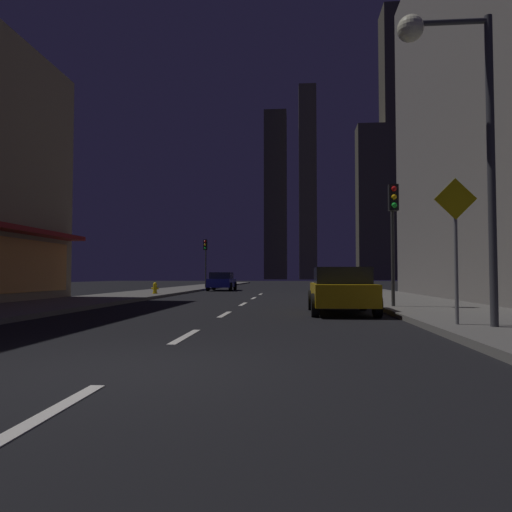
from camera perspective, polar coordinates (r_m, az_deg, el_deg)
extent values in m
cube|color=black|center=(37.93, 1.42, -4.27)|extent=(78.00, 136.00, 0.10)
cube|color=#605E59|center=(38.18, 11.99, -4.02)|extent=(4.00, 76.00, 0.15)
cube|color=#605E59|center=(38.95, -8.95, -4.01)|extent=(4.00, 76.00, 0.15)
cube|color=silver|center=(4.55, -24.38, -17.31)|extent=(0.16, 2.20, 0.01)
cube|color=silver|center=(9.37, -8.56, -9.65)|extent=(0.16, 2.20, 0.01)
cube|color=silver|center=(14.46, -3.83, -7.10)|extent=(0.16, 2.20, 0.01)
cube|color=silver|center=(19.60, -1.59, -5.87)|extent=(0.16, 2.20, 0.01)
cube|color=silver|center=(24.77, -0.29, -5.14)|extent=(0.16, 2.20, 0.01)
cube|color=silver|center=(29.95, 0.56, -4.67)|extent=(0.16, 2.20, 0.01)
cube|color=#4D4939|center=(155.07, 2.41, 7.31)|extent=(7.26, 8.67, 54.68)
cube|color=#5F5B47|center=(150.82, 6.29, 8.90)|extent=(5.47, 5.40, 61.41)
cube|color=brown|center=(130.54, 13.92, 6.29)|extent=(7.99, 6.58, 41.51)
cube|color=#524E3D|center=(136.21, 16.39, 12.95)|extent=(6.09, 8.97, 74.04)
cube|color=gold|center=(15.13, 10.29, -4.55)|extent=(1.80, 4.20, 0.65)
cube|color=black|center=(14.92, 10.35, -2.43)|extent=(1.64, 2.00, 0.55)
cylinder|color=black|center=(16.48, 6.75, -5.35)|extent=(0.22, 0.68, 0.68)
cylinder|color=black|center=(16.64, 12.85, -5.27)|extent=(0.22, 0.68, 0.68)
cylinder|color=black|center=(13.69, 7.19, -5.95)|extent=(0.22, 0.68, 0.68)
cylinder|color=black|center=(13.88, 14.51, -5.84)|extent=(0.22, 0.68, 0.68)
sphere|color=white|center=(17.13, 7.77, -4.14)|extent=(0.18, 0.18, 0.18)
sphere|color=white|center=(17.23, 11.44, -4.11)|extent=(0.18, 0.18, 0.18)
cube|color=navy|center=(37.49, -4.16, -3.27)|extent=(1.80, 4.20, 0.65)
cube|color=black|center=(37.29, -4.21, -2.42)|extent=(1.64, 2.00, 0.55)
cylinder|color=black|center=(39.02, -5.13, -3.64)|extent=(0.22, 0.68, 0.68)
cylinder|color=black|center=(38.76, -2.56, -3.66)|extent=(0.22, 0.68, 0.68)
cylinder|color=black|center=(36.27, -5.88, -3.73)|extent=(0.22, 0.68, 0.68)
cylinder|color=black|center=(35.99, -3.12, -3.75)|extent=(0.22, 0.68, 0.68)
sphere|color=white|center=(39.60, -4.50, -3.15)|extent=(0.18, 0.18, 0.18)
sphere|color=white|center=(39.44, -2.92, -3.16)|extent=(0.18, 0.18, 0.18)
cylinder|color=gold|center=(27.81, -12.17, -3.93)|extent=(0.22, 0.22, 0.55)
sphere|color=gold|center=(27.80, -12.16, -3.36)|extent=(0.21, 0.21, 0.21)
cylinder|color=gold|center=(27.81, -12.17, -4.43)|extent=(0.30, 0.30, 0.06)
cylinder|color=gold|center=(27.85, -12.48, -3.86)|extent=(0.10, 0.10, 0.10)
cylinder|color=gold|center=(27.76, -11.85, -3.87)|extent=(0.10, 0.10, 0.10)
cylinder|color=#2D2D2D|center=(16.78, 16.26, 1.31)|extent=(0.12, 0.12, 4.20)
cube|color=black|center=(16.76, 16.33, 6.82)|extent=(0.32, 0.24, 0.90)
sphere|color=red|center=(16.69, 16.41, 7.84)|extent=(0.18, 0.18, 0.18)
sphere|color=#F2B20C|center=(16.64, 16.42, 6.89)|extent=(0.18, 0.18, 0.18)
sphere|color=#19D833|center=(16.60, 16.44, 5.94)|extent=(0.18, 0.18, 0.18)
cylinder|color=#2D2D2D|center=(40.87, -6.13, -0.90)|extent=(0.12, 0.12, 4.20)
cube|color=black|center=(40.75, -6.17, 1.36)|extent=(0.32, 0.24, 0.90)
sphere|color=red|center=(40.64, -6.20, 1.76)|extent=(0.18, 0.18, 0.18)
sphere|color=#F2B20C|center=(40.62, -6.20, 1.37)|extent=(0.18, 0.18, 0.18)
sphere|color=#19D833|center=(40.60, -6.21, 0.97)|extent=(0.18, 0.18, 0.18)
cylinder|color=#38383D|center=(11.02, 26.67, 9.41)|extent=(0.16, 0.16, 6.50)
cylinder|color=#38383D|center=(11.81, 22.38, 24.77)|extent=(1.60, 0.12, 0.12)
sphere|color=#FCF7CC|center=(11.56, 18.23, 24.77)|extent=(0.56, 0.56, 0.56)
cylinder|color=slate|center=(10.99, 23.13, -1.38)|extent=(0.08, 0.08, 2.40)
cube|color=yellow|center=(11.08, 23.06, 6.39)|extent=(0.91, 0.03, 0.91)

